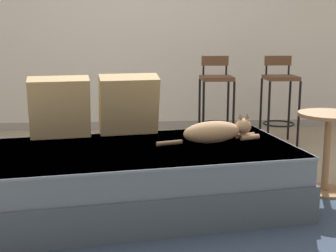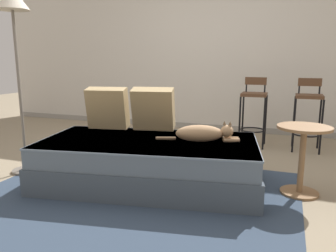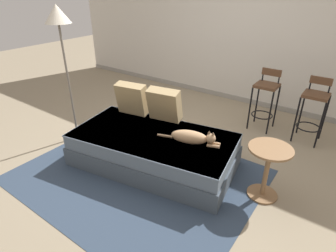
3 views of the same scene
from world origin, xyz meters
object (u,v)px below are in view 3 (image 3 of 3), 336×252
cat (192,137)px  bar_stool_near_window (266,95)px  couch (153,149)px  bar_stool_by_doorway (314,105)px  throw_pillow_corner (132,99)px  floor_lamp (59,28)px  side_table (268,165)px  throw_pillow_middle (164,105)px

cat → bar_stool_near_window: bar_stool_near_window is taller
couch → cat: size_ratio=2.88×
bar_stool_near_window → couch: bearing=-113.0°
bar_stool_by_doorway → cat: bearing=-119.4°
cat → throw_pillow_corner: bearing=169.1°
couch → throw_pillow_corner: bearing=152.6°
couch → cat: cat is taller
floor_lamp → throw_pillow_corner: bearing=31.2°
couch → throw_pillow_corner: throw_pillow_corner is taller
cat → bar_stool_by_doorway: bearing=60.6°
cat → side_table: cat is taller
couch → floor_lamp: size_ratio=1.16×
side_table → couch: bearing=-170.2°
side_table → floor_lamp: (-2.64, -0.35, 1.15)m
throw_pillow_middle → throw_pillow_corner: bearing=-170.2°
bar_stool_near_window → side_table: (0.56, -1.54, -0.16)m
couch → side_table: bearing=9.8°
cat → couch: bearing=-167.8°
throw_pillow_corner → bar_stool_near_window: bar_stool_near_window is taller
throw_pillow_corner → bar_stool_near_window: size_ratio=0.50×
throw_pillow_middle → bar_stool_by_doorway: size_ratio=0.50×
couch → throw_pillow_middle: throw_pillow_middle is taller
floor_lamp → couch: bearing=5.5°
bar_stool_near_window → floor_lamp: floor_lamp is taller
bar_stool_near_window → cat: bearing=-99.3°
couch → throw_pillow_middle: (-0.12, 0.39, 0.43)m
cat → bar_stool_near_window: (0.27, 1.66, 0.05)m
couch → throw_pillow_corner: size_ratio=4.67×
bar_stool_near_window → side_table: bar_stool_near_window is taller
cat → floor_lamp: size_ratio=0.40×
cat → bar_stool_by_doorway: 1.91m
cat → floor_lamp: floor_lamp is taller
throw_pillow_middle → bar_stool_by_doorway: (1.53, 1.37, -0.11)m
throw_pillow_middle → floor_lamp: (-1.21, -0.52, 0.90)m
floor_lamp → bar_stool_near_window: bearing=42.4°
throw_pillow_middle → bar_stool_near_window: bearing=57.7°
throw_pillow_corner → floor_lamp: (-0.73, -0.44, 0.90)m
throw_pillow_corner → bar_stool_by_doorway: bearing=35.8°
throw_pillow_corner → bar_stool_by_doorway: 2.49m
couch → throw_pillow_corner: 0.80m
throw_pillow_middle → cat: (0.60, -0.29, -0.15)m
throw_pillow_corner → cat: bearing=-10.9°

